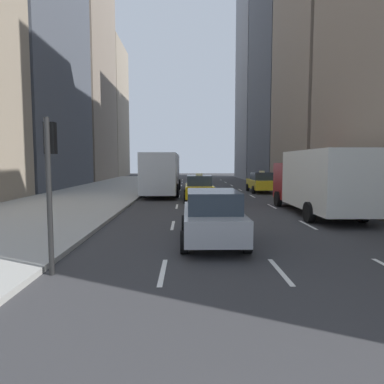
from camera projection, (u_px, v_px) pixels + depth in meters
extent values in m
cube|color=#9E9E99|center=(93.00, 194.00, 26.91)|extent=(8.00, 66.00, 0.15)
cube|color=white|center=(163.00, 272.00, 8.10)|extent=(0.12, 2.00, 0.01)
cube|color=white|center=(173.00, 225.00, 14.08)|extent=(0.12, 2.00, 0.01)
cube|color=white|center=(177.00, 206.00, 20.06)|extent=(0.12, 2.00, 0.01)
cube|color=white|center=(179.00, 196.00, 26.03)|extent=(0.12, 2.00, 0.01)
cube|color=white|center=(180.00, 190.00, 32.01)|extent=(0.12, 2.00, 0.01)
cube|color=white|center=(181.00, 186.00, 37.99)|extent=(0.12, 2.00, 0.01)
cube|color=white|center=(182.00, 182.00, 43.96)|extent=(0.12, 2.00, 0.01)
cube|color=white|center=(183.00, 180.00, 49.94)|extent=(0.12, 2.00, 0.01)
cube|color=white|center=(280.00, 271.00, 8.15)|extent=(0.12, 2.00, 0.01)
cube|color=white|center=(240.00, 225.00, 14.13)|extent=(0.12, 2.00, 0.01)
cube|color=white|center=(224.00, 206.00, 20.10)|extent=(0.12, 2.00, 0.01)
cube|color=white|center=(216.00, 196.00, 26.08)|extent=(0.12, 2.00, 0.01)
cube|color=white|center=(210.00, 190.00, 32.06)|extent=(0.12, 2.00, 0.01)
cube|color=white|center=(207.00, 185.00, 38.03)|extent=(0.12, 2.00, 0.01)
cube|color=white|center=(204.00, 182.00, 44.01)|extent=(0.12, 2.00, 0.01)
cube|color=white|center=(202.00, 180.00, 49.98)|extent=(0.12, 2.00, 0.01)
cube|color=white|center=(308.00, 225.00, 14.17)|extent=(0.12, 2.00, 0.01)
cube|color=white|center=(272.00, 206.00, 20.15)|extent=(0.12, 2.00, 0.01)
cube|color=white|center=(252.00, 196.00, 26.12)|extent=(0.12, 2.00, 0.01)
cube|color=white|center=(240.00, 190.00, 32.10)|extent=(0.12, 2.00, 0.01)
cube|color=white|center=(232.00, 185.00, 38.08)|extent=(0.12, 2.00, 0.01)
cube|color=white|center=(225.00, 182.00, 44.05)|extent=(0.12, 2.00, 0.01)
cube|color=white|center=(221.00, 180.00, 50.03)|extent=(0.12, 2.00, 0.01)
cube|color=#4C515B|center=(36.00, 34.00, 32.68)|extent=(6.00, 15.68, 29.59)
cube|color=gray|center=(84.00, 57.00, 48.16)|extent=(6.00, 14.25, 34.61)
cube|color=gray|center=(107.00, 111.00, 61.91)|extent=(6.00, 11.68, 23.63)
cube|color=gray|center=(323.00, 24.00, 28.95)|extent=(6.00, 10.77, 28.55)
cube|color=#4C515B|center=(283.00, 46.00, 40.97)|extent=(6.00, 13.02, 32.86)
cube|color=gray|center=(260.00, 75.00, 54.18)|extent=(6.00, 12.13, 32.83)
cube|color=yellow|center=(261.00, 184.00, 29.49)|extent=(1.80, 4.40, 0.76)
cube|color=#28333D|center=(262.00, 176.00, 29.17)|extent=(1.58, 2.29, 0.64)
cube|color=#F2E599|center=(262.00, 172.00, 29.13)|extent=(0.44, 0.20, 0.14)
cylinder|color=black|center=(248.00, 187.00, 30.87)|extent=(0.22, 0.66, 0.66)
cylinder|color=black|center=(267.00, 187.00, 30.90)|extent=(0.22, 0.66, 0.66)
cylinder|color=black|center=(254.00, 190.00, 28.15)|extent=(0.22, 0.66, 0.66)
cylinder|color=black|center=(275.00, 190.00, 28.18)|extent=(0.22, 0.66, 0.66)
cube|color=yellow|center=(199.00, 191.00, 22.81)|extent=(1.80, 4.40, 0.76)
cube|color=#28333D|center=(199.00, 180.00, 22.48)|extent=(1.58, 2.29, 0.64)
cube|color=#F2E599|center=(199.00, 174.00, 22.45)|extent=(0.44, 0.20, 0.14)
cylinder|color=black|center=(186.00, 194.00, 24.18)|extent=(0.22, 0.66, 0.66)
cylinder|color=black|center=(211.00, 194.00, 24.21)|extent=(0.22, 0.66, 0.66)
cylinder|color=black|center=(185.00, 198.00, 21.47)|extent=(0.22, 0.66, 0.66)
cylinder|color=black|center=(214.00, 198.00, 21.50)|extent=(0.22, 0.66, 0.66)
cube|color=#9EA0A5|center=(212.00, 221.00, 11.11)|extent=(1.80, 4.55, 0.73)
cube|color=#28333D|center=(213.00, 201.00, 10.78)|extent=(1.58, 2.37, 0.64)
cylinder|color=black|center=(185.00, 224.00, 12.53)|extent=(0.22, 0.66, 0.66)
cylinder|color=black|center=(234.00, 224.00, 12.56)|extent=(0.22, 0.66, 0.66)
cylinder|color=black|center=(184.00, 242.00, 9.72)|extent=(0.22, 0.66, 0.66)
cylinder|color=black|center=(247.00, 242.00, 9.75)|extent=(0.22, 0.66, 0.66)
cube|color=#B7BCC1|center=(163.00, 172.00, 28.37)|extent=(2.50, 11.60, 2.90)
cube|color=#28333D|center=(167.00, 167.00, 34.07)|extent=(2.30, 0.12, 1.40)
cube|color=#28333D|center=(148.00, 168.00, 28.32)|extent=(0.08, 9.86, 1.10)
cube|color=yellow|center=(167.00, 158.00, 33.99)|extent=(1.50, 0.10, 0.36)
cylinder|color=black|center=(152.00, 185.00, 32.05)|extent=(0.30, 1.00, 1.00)
cylinder|color=black|center=(179.00, 185.00, 32.09)|extent=(0.30, 1.00, 1.00)
cylinder|color=black|center=(143.00, 191.00, 25.29)|extent=(0.30, 1.00, 1.00)
cylinder|color=black|center=(177.00, 191.00, 25.33)|extent=(0.30, 1.00, 1.00)
cube|color=maroon|center=(296.00, 181.00, 20.02)|extent=(2.10, 2.40, 2.10)
cube|color=#28333D|center=(290.00, 175.00, 21.13)|extent=(1.90, 0.10, 0.90)
cube|color=silver|center=(325.00, 179.00, 15.81)|extent=(2.30, 6.00, 2.70)
cylinder|color=black|center=(278.00, 199.00, 20.09)|extent=(0.28, 0.90, 0.90)
cylinder|color=black|center=(313.00, 199.00, 20.12)|extent=(0.28, 0.90, 0.90)
cylinder|color=black|center=(309.00, 212.00, 14.71)|extent=(0.28, 0.90, 0.90)
cylinder|color=black|center=(362.00, 212.00, 14.75)|extent=(0.28, 0.90, 0.90)
cylinder|color=black|center=(49.00, 198.00, 7.75)|extent=(0.12, 0.12, 3.60)
cube|color=black|center=(50.00, 138.00, 7.81)|extent=(0.24, 0.20, 0.72)
sphere|color=red|center=(52.00, 128.00, 7.90)|extent=(0.14, 0.14, 0.14)
sphere|color=#4C3F14|center=(52.00, 138.00, 7.92)|extent=(0.14, 0.14, 0.14)
sphere|color=#198C2D|center=(52.00, 148.00, 7.94)|extent=(0.14, 0.14, 0.14)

